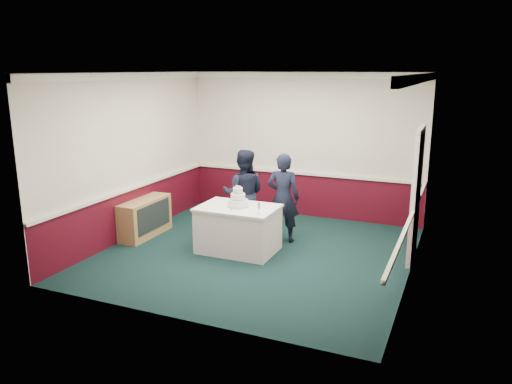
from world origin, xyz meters
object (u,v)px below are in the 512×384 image
at_px(wedding_cake, 238,200).
at_px(person_man, 244,194).
at_px(cake_knife, 231,209).
at_px(person_woman, 283,198).
at_px(sideboard, 145,218).
at_px(champagne_flute, 259,206).
at_px(cake_table, 238,229).

relative_size(wedding_cake, person_man, 0.22).
relative_size(cake_knife, person_woman, 0.14).
bearing_deg(cake_knife, sideboard, 154.90).
bearing_deg(person_woman, champagne_flute, 82.86).
relative_size(cake_table, person_man, 0.80).
bearing_deg(person_man, wedding_cake, 89.29).
height_order(sideboard, champagne_flute, champagne_flute).
relative_size(champagne_flute, person_woman, 0.13).
xyz_separation_m(wedding_cake, person_woman, (0.52, 0.80, -0.09)).
bearing_deg(cake_table, cake_knife, -98.53).
height_order(person_man, person_woman, person_man).
xyz_separation_m(wedding_cake, champagne_flute, (0.50, -0.28, 0.03)).
xyz_separation_m(person_man, person_woman, (0.75, 0.07, -0.01)).
bearing_deg(wedding_cake, cake_knife, -98.53).
height_order(cake_knife, person_man, person_man).
xyz_separation_m(cake_table, cake_knife, (-0.03, -0.20, 0.39)).
bearing_deg(cake_table, wedding_cake, 90.00).
xyz_separation_m(cake_table, wedding_cake, (0.00, 0.00, 0.50)).
bearing_deg(person_woman, cake_knife, 55.12).
bearing_deg(person_man, person_woman, 167.06).
bearing_deg(cake_knife, wedding_cake, 63.87).
bearing_deg(person_man, cake_table, 89.29).
bearing_deg(person_man, sideboard, 3.66).
height_order(sideboard, person_man, person_man).
bearing_deg(cake_table, sideboard, 178.46).
distance_m(cake_table, champagne_flute, 0.78).
distance_m(cake_table, cake_knife, 0.44).
bearing_deg(person_woman, wedding_cake, 50.89).
relative_size(sideboard, cake_table, 0.91).
relative_size(sideboard, champagne_flute, 5.85).
height_order(cake_table, champagne_flute, champagne_flute).
bearing_deg(person_man, champagne_flute, 107.71).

